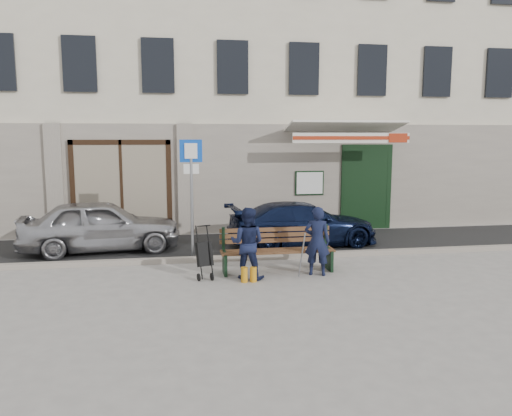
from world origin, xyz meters
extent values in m
plane|color=#9E9991|center=(0.00, 0.00, 0.00)|extent=(80.00, 80.00, 0.00)
cube|color=#282828|center=(0.00, 3.10, 0.01)|extent=(60.00, 3.20, 0.01)
cube|color=#9E9384|center=(0.00, 1.50, 0.06)|extent=(60.00, 0.18, 0.12)
cube|color=beige|center=(0.00, 8.50, 5.00)|extent=(20.00, 7.00, 10.00)
cube|color=#9E9384|center=(0.00, 4.96, 1.60)|extent=(20.00, 0.12, 3.20)
cube|color=maroon|center=(-3.20, 5.02, 1.55)|extent=(2.50, 0.12, 2.00)
cube|color=black|center=(4.10, 4.88, 1.30)|extent=(1.60, 0.10, 2.60)
cube|color=black|center=(4.10, 5.35, 1.20)|extent=(1.25, 0.90, 2.40)
cube|color=white|center=(2.30, 4.85, 1.45)|extent=(0.80, 0.03, 0.65)
cube|color=white|center=(3.20, 4.62, 3.08)|extent=(3.40, 1.72, 0.42)
cube|color=white|center=(3.20, 3.77, 2.80)|extent=(3.40, 0.05, 0.28)
cube|color=#A12C13|center=(3.20, 3.74, 2.80)|extent=(3.40, 0.02, 0.10)
imported|color=#A9A9AE|center=(-3.53, 2.96, 0.66)|extent=(4.01, 2.01, 1.31)
imported|color=black|center=(1.57, 2.83, 0.57)|extent=(4.08, 1.97, 1.14)
cylinder|color=gray|center=(-1.32, 1.86, 1.33)|extent=(0.07, 0.07, 2.67)
cube|color=#0D43B6|center=(-1.32, 1.86, 2.51)|extent=(0.51, 0.04, 0.51)
cube|color=white|center=(-1.32, 1.83, 2.51)|extent=(0.29, 0.02, 0.35)
cube|color=white|center=(-1.32, 1.86, 2.10)|extent=(0.35, 0.03, 0.23)
cube|color=brown|center=(0.41, 0.40, 0.45)|extent=(2.40, 0.50, 0.04)
cube|color=brown|center=(0.41, 0.68, 0.74)|extent=(2.40, 0.10, 0.36)
cube|color=black|center=(-0.71, 0.40, 0.23)|extent=(0.06, 0.50, 0.45)
cube|color=black|center=(1.53, 0.40, 0.23)|extent=(0.06, 0.50, 0.45)
cube|color=white|center=(1.16, 0.30, 0.48)|extent=(0.34, 0.25, 0.11)
cylinder|color=gray|center=(0.76, -0.27, 0.50)|extent=(0.07, 0.34, 0.96)
cylinder|color=orange|center=(-0.39, -0.25, 0.15)|extent=(0.13, 0.13, 0.30)
cylinder|color=orange|center=(-0.21, -0.25, 0.15)|extent=(0.13, 0.13, 0.30)
imported|color=#121832|center=(1.16, 0.03, 0.71)|extent=(0.61, 0.50, 1.43)
imported|color=#151C3B|center=(-0.29, 0.01, 0.72)|extent=(0.86, 0.77, 1.45)
cylinder|color=black|center=(-1.27, -0.03, 0.08)|extent=(0.08, 0.15, 0.15)
cylinder|color=black|center=(-1.01, -0.03, 0.08)|extent=(0.08, 0.15, 0.15)
cube|color=black|center=(-1.14, 0.19, 0.49)|extent=(0.37, 0.35, 0.51)
cylinder|color=black|center=(-1.14, 0.32, 1.05)|extent=(0.28, 0.11, 0.02)
camera|label=1|loc=(-1.68, -9.65, 2.83)|focal=35.00mm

